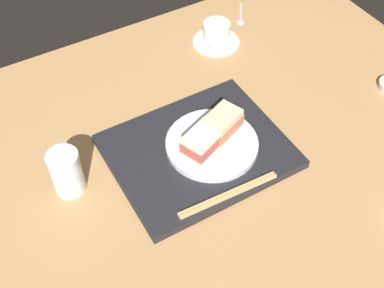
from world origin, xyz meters
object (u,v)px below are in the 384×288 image
(drinking_glass, at_px, (66,172))
(teaspoon, at_px, (241,18))
(coffee_cup, at_px, (216,35))
(sandwich_near, at_px, (203,142))
(chopsticks_pair, at_px, (229,194))
(sandwich_plate, at_px, (212,144))
(sandwich_far, at_px, (222,124))

(drinking_glass, bearing_deg, teaspoon, 26.53)
(coffee_cup, distance_m, teaspoon, 0.13)
(sandwich_near, height_order, teaspoon, sandwich_near)
(chopsticks_pair, height_order, teaspoon, chopsticks_pair)
(sandwich_near, height_order, drinking_glass, drinking_glass)
(sandwich_plate, height_order, sandwich_near, sandwich_near)
(teaspoon, bearing_deg, drinking_glass, -153.47)
(sandwich_far, height_order, teaspoon, sandwich_far)
(chopsticks_pair, xyz_separation_m, teaspoon, (0.37, 0.51, -0.02))
(sandwich_near, xyz_separation_m, chopsticks_pair, (-0.01, -0.12, -0.04))
(chopsticks_pair, relative_size, teaspoon, 2.30)
(sandwich_far, relative_size, teaspoon, 1.04)
(sandwich_near, xyz_separation_m, sandwich_far, (0.06, 0.02, 0.00))
(coffee_cup, bearing_deg, chopsticks_pair, -119.03)
(sandwich_plate, relative_size, sandwich_near, 2.04)
(coffee_cup, height_order, drinking_glass, drinking_glass)
(chopsticks_pair, bearing_deg, drinking_glass, 143.74)
(sandwich_plate, distance_m, chopsticks_pair, 0.13)
(coffee_cup, bearing_deg, sandwich_far, -120.31)
(sandwich_near, bearing_deg, sandwich_plate, 19.58)
(sandwich_far, xyz_separation_m, chopsticks_pair, (-0.07, -0.14, -0.04))
(chopsticks_pair, bearing_deg, sandwich_plate, 73.62)
(drinking_glass, bearing_deg, chopsticks_pair, -36.26)
(sandwich_plate, height_order, sandwich_far, sandwich_far)
(coffee_cup, relative_size, drinking_glass, 1.23)
(sandwich_near, xyz_separation_m, coffee_cup, (0.24, 0.33, -0.04))
(sandwich_plate, height_order, teaspoon, sandwich_plate)
(sandwich_plate, xyz_separation_m, sandwich_near, (-0.03, -0.01, 0.03))
(sandwich_near, xyz_separation_m, teaspoon, (0.36, 0.39, -0.06))
(sandwich_far, height_order, coffee_cup, sandwich_far)
(sandwich_plate, bearing_deg, sandwich_far, 19.58)
(sandwich_plate, relative_size, drinking_glass, 1.95)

